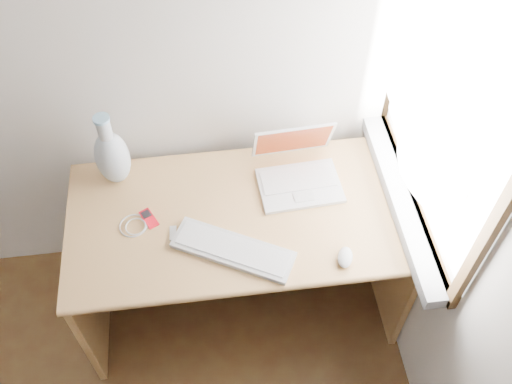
{
  "coord_description": "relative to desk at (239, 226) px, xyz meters",
  "views": [
    {
      "loc": [
        0.92,
        -0.03,
        2.64
      ],
      "look_at": [
        1.1,
        1.35,
        0.87
      ],
      "focal_mm": 40.0,
      "sensor_mm": 36.0,
      "label": 1
    }
  ],
  "objects": [
    {
      "name": "window",
      "position": [
        0.69,
        -0.13,
        0.75
      ],
      "size": [
        0.11,
        0.99,
        1.1
      ],
      "color": "white",
      "rests_on": "right_wall"
    },
    {
      "name": "remote",
      "position": [
        -0.28,
        -0.15,
        0.22
      ],
      "size": [
        0.03,
        0.07,
        0.01
      ],
      "primitive_type": "cube",
      "rotation": [
        0.0,
        0.0,
        -0.05
      ],
      "color": "silver",
      "rests_on": "desk"
    },
    {
      "name": "desk",
      "position": [
        0.0,
        0.0,
        0.0
      ],
      "size": [
        1.42,
        0.71,
        0.75
      ],
      "color": "tan",
      "rests_on": "floor"
    },
    {
      "name": "laptop",
      "position": [
        0.27,
        0.07,
        0.27
      ],
      "size": [
        0.36,
        0.3,
        0.23
      ],
      "rotation": [
        0.0,
        0.0,
        0.06
      ],
      "color": "white",
      "rests_on": "desk"
    },
    {
      "name": "mouse",
      "position": [
        0.38,
        -0.36,
        0.23
      ],
      "size": [
        0.09,
        0.11,
        0.03
      ],
      "primitive_type": "ellipsoid",
      "rotation": [
        0.0,
        0.0,
        -0.33
      ],
      "color": "white",
      "rests_on": "desk"
    },
    {
      "name": "external_keyboard",
      "position": [
        -0.05,
        -0.26,
        0.23
      ],
      "size": [
        0.49,
        0.35,
        0.02
      ],
      "rotation": [
        0.0,
        0.0,
        -0.49
      ],
      "color": "silver",
      "rests_on": "desk"
    },
    {
      "name": "vase",
      "position": [
        -0.5,
        0.16,
        0.36
      ],
      "size": [
        0.14,
        0.14,
        0.36
      ],
      "color": "silver",
      "rests_on": "desk"
    },
    {
      "name": "cable_coil",
      "position": [
        -0.43,
        -0.09,
        0.22
      ],
      "size": [
        0.15,
        0.15,
        0.01
      ],
      "primitive_type": "torus",
      "rotation": [
        0.0,
        0.0,
        0.33
      ],
      "color": "silver",
      "rests_on": "desk"
    },
    {
      "name": "ipod",
      "position": [
        -0.37,
        -0.07,
        0.22
      ],
      "size": [
        0.08,
        0.11,
        0.01
      ],
      "rotation": [
        0.0,
        0.0,
        0.47
      ],
      "color": "red",
      "rests_on": "desk"
    }
  ]
}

